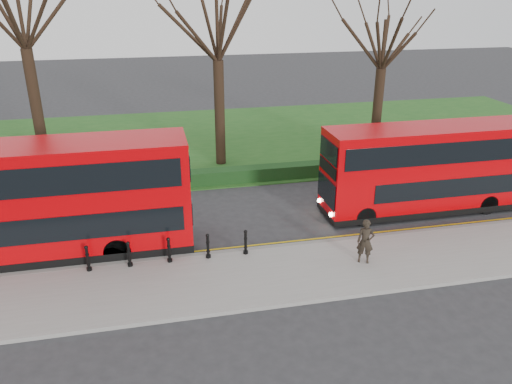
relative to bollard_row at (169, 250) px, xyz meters
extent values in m
plane|color=#28282B|center=(1.72, 1.35, -0.65)|extent=(120.00, 120.00, 0.00)
cube|color=gray|center=(1.72, -1.65, -0.57)|extent=(60.00, 4.00, 0.15)
cube|color=slate|center=(1.72, 0.35, -0.57)|extent=(60.00, 0.25, 0.16)
cube|color=#1C4D19|center=(1.72, 16.35, -0.62)|extent=(60.00, 18.00, 0.06)
cube|color=black|center=(1.72, 8.15, -0.25)|extent=(60.00, 0.90, 0.80)
cube|color=yellow|center=(1.72, 0.65, -0.64)|extent=(60.00, 0.10, 0.01)
cube|color=yellow|center=(1.72, 0.85, -0.64)|extent=(60.00, 0.10, 0.01)
cylinder|color=black|center=(-6.28, 11.35, 2.89)|extent=(0.60, 0.60, 7.07)
cylinder|color=black|center=(3.72, 11.35, 2.44)|extent=(0.60, 0.60, 6.19)
cylinder|color=black|center=(13.72, 11.35, 2.05)|extent=(0.60, 0.60, 5.40)
cylinder|color=black|center=(-3.02, 0.00, 0.00)|extent=(0.15, 0.15, 1.00)
cylinder|color=black|center=(-1.51, 0.00, 0.00)|extent=(0.15, 0.15, 1.00)
cylinder|color=black|center=(0.00, 0.00, 0.00)|extent=(0.15, 0.15, 1.00)
cylinder|color=black|center=(1.51, 0.00, 0.00)|extent=(0.15, 0.15, 1.00)
cylinder|color=black|center=(3.02, 0.00, 0.00)|extent=(0.15, 0.15, 1.00)
cube|color=#B40006|center=(-4.84, 1.80, 1.87)|extent=(11.65, 2.65, 4.29)
cube|color=black|center=(-4.84, 1.80, -0.33)|extent=(11.67, 2.67, 0.32)
cube|color=black|center=(-3.99, 0.47, 1.10)|extent=(9.32, 0.04, 1.01)
cube|color=black|center=(-4.84, 0.47, 3.00)|extent=(11.01, 0.04, 1.11)
cylinder|color=black|center=(-1.98, 0.64, -0.12)|extent=(1.06, 0.32, 1.06)
cylinder|color=black|center=(-1.98, 2.97, -0.12)|extent=(1.06, 0.32, 1.06)
cube|color=#B40006|center=(12.52, 2.62, 1.59)|extent=(10.40, 2.36, 3.83)
cube|color=black|center=(12.52, 2.62, -0.37)|extent=(10.42, 2.38, 0.28)
cube|color=black|center=(13.28, 1.43, 0.91)|extent=(8.32, 0.04, 0.90)
cube|color=black|center=(12.52, 1.43, 2.61)|extent=(9.83, 0.04, 0.99)
cube|color=black|center=(7.31, 2.62, 1.90)|extent=(0.06, 2.08, 0.52)
cylinder|color=black|center=(8.84, 1.58, -0.18)|extent=(0.95, 0.28, 0.95)
cylinder|color=black|center=(8.84, 3.66, -0.18)|extent=(0.95, 0.28, 0.95)
cylinder|color=black|center=(15.08, 1.58, -0.18)|extent=(0.95, 0.28, 0.95)
cylinder|color=black|center=(15.08, 3.66, -0.18)|extent=(0.95, 0.28, 0.95)
imported|color=black|center=(7.39, -1.61, 0.39)|extent=(0.77, 0.65, 1.78)
camera|label=1|loc=(-0.30, -17.24, 9.52)|focal=35.00mm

